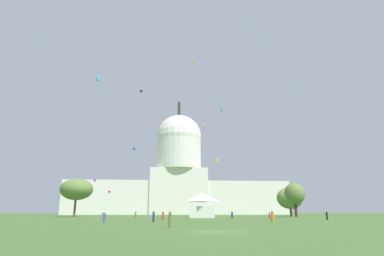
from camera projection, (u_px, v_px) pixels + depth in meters
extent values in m
plane|color=#42662D|center=(216.00, 232.00, 24.67)|extent=(800.00, 800.00, 0.00)
cube|color=silver|center=(123.00, 198.00, 180.19)|extent=(64.29, 19.60, 18.87)
cube|color=silver|center=(232.00, 198.00, 185.49)|extent=(64.29, 19.60, 18.87)
cube|color=silver|center=(178.00, 192.00, 183.78)|extent=(33.00, 21.56, 26.08)
cylinder|color=silver|center=(179.00, 153.00, 189.79)|extent=(27.17, 27.17, 19.97)
sphere|color=silver|center=(179.00, 137.00, 192.39)|extent=(27.83, 27.83, 27.83)
cylinder|color=#2D3833|center=(179.00, 109.00, 197.22)|extent=(1.80, 1.80, 9.19)
cube|color=white|center=(202.00, 212.00, 83.86)|extent=(7.15, 6.98, 2.98)
pyramid|color=white|center=(202.00, 197.00, 84.89)|extent=(7.51, 7.33, 2.47)
cylinder|color=brown|center=(75.00, 206.00, 99.40)|extent=(0.67, 0.67, 6.55)
ellipsoid|color=olive|center=(77.00, 189.00, 100.79)|extent=(14.10, 13.84, 6.90)
cylinder|color=#42301E|center=(291.00, 210.00, 115.19)|extent=(0.72, 0.72, 4.16)
ellipsoid|color=olive|center=(290.00, 198.00, 116.35)|extent=(13.21, 12.30, 7.85)
cylinder|color=#42301E|center=(296.00, 208.00, 99.67)|extent=(0.88, 0.88, 5.23)
ellipsoid|color=olive|center=(295.00, 194.00, 100.88)|extent=(8.55, 8.42, 6.81)
cylinder|color=olive|center=(136.00, 215.00, 75.05)|extent=(0.41, 0.41, 1.53)
sphere|color=#A37556|center=(136.00, 211.00, 75.27)|extent=(0.24, 0.24, 0.20)
cylinder|color=red|center=(163.00, 216.00, 65.38)|extent=(0.58, 0.58, 1.50)
sphere|color=beige|center=(163.00, 211.00, 65.61)|extent=(0.31, 0.31, 0.23)
cylinder|color=orange|center=(273.00, 217.00, 49.30)|extent=(0.67, 0.67, 1.49)
sphere|color=#A37556|center=(272.00, 211.00, 49.52)|extent=(0.35, 0.35, 0.25)
cylinder|color=black|center=(327.00, 216.00, 61.90)|extent=(0.51, 0.51, 1.50)
sphere|color=beige|center=(326.00, 212.00, 62.12)|extent=(0.29, 0.29, 0.20)
cylinder|color=red|center=(270.00, 216.00, 76.13)|extent=(0.48, 0.48, 1.34)
sphere|color=beige|center=(269.00, 212.00, 76.33)|extent=(0.29, 0.29, 0.21)
cylinder|color=navy|center=(232.00, 215.00, 77.81)|extent=(0.53, 0.53, 1.51)
sphere|color=beige|center=(232.00, 212.00, 78.04)|extent=(0.27, 0.27, 0.23)
cylinder|color=gray|center=(103.00, 217.00, 58.09)|extent=(0.52, 0.52, 1.31)
sphere|color=beige|center=(103.00, 212.00, 58.29)|extent=(0.29, 0.29, 0.24)
cylinder|color=#3D5684|center=(105.00, 218.00, 46.30)|extent=(0.42, 0.42, 1.29)
sphere|color=beige|center=(105.00, 213.00, 46.49)|extent=(0.25, 0.25, 0.22)
cylinder|color=olive|center=(170.00, 221.00, 31.20)|extent=(0.37, 0.37, 1.39)
sphere|color=#A37556|center=(170.00, 212.00, 31.41)|extent=(0.26, 0.26, 0.23)
cylinder|color=navy|center=(154.00, 217.00, 48.11)|extent=(0.46, 0.46, 1.53)
sphere|color=tan|center=(154.00, 211.00, 48.34)|extent=(0.30, 0.30, 0.22)
cube|color=red|center=(151.00, 112.00, 109.81)|extent=(0.48, 0.82, 1.01)
cylinder|color=pink|center=(150.00, 117.00, 109.27)|extent=(0.17, 0.18, 3.03)
cube|color=black|center=(141.00, 91.00, 125.39)|extent=(1.14, 0.46, 1.40)
cube|color=#8CD133|center=(193.00, 62.00, 102.23)|extent=(0.69, 0.65, 0.39)
cube|color=#8CD133|center=(193.00, 61.00, 102.35)|extent=(0.69, 0.65, 0.39)
cylinder|color=#8CD133|center=(193.00, 66.00, 101.87)|extent=(0.26, 0.39, 2.39)
cube|color=teal|center=(222.00, 111.00, 131.31)|extent=(0.88, 0.91, 0.44)
cube|color=teal|center=(222.00, 110.00, 131.43)|extent=(0.88, 0.91, 0.44)
cube|color=gold|center=(204.00, 126.00, 129.60)|extent=(0.79, 0.85, 0.52)
cube|color=gold|center=(204.00, 125.00, 129.74)|extent=(0.79, 0.85, 0.52)
cylinder|color=purple|center=(204.00, 130.00, 129.18)|extent=(0.10, 0.27, 2.87)
cube|color=#D1339E|center=(109.00, 192.00, 143.25)|extent=(1.27, 1.28, 0.46)
cube|color=#D1339E|center=(110.00, 191.00, 143.38)|extent=(1.27, 1.28, 0.46)
cube|color=blue|center=(134.00, 149.00, 154.67)|extent=(1.37, 1.37, 0.51)
cube|color=blue|center=(134.00, 148.00, 154.80)|extent=(1.37, 1.37, 0.51)
cylinder|color=blue|center=(134.00, 151.00, 154.46)|extent=(0.17, 0.13, 1.27)
cube|color=purple|center=(95.00, 180.00, 93.51)|extent=(0.63, 0.41, 0.81)
cube|color=white|center=(117.00, 122.00, 158.15)|extent=(0.66, 0.62, 0.90)
cylinder|color=gold|center=(117.00, 125.00, 157.71)|extent=(0.14, 0.22, 2.50)
cube|color=#33BCDB|center=(98.00, 80.00, 123.30)|extent=(1.50, 1.52, 0.60)
cube|color=#33BCDB|center=(98.00, 78.00, 123.46)|extent=(1.50, 1.52, 0.60)
cylinder|color=#33BCDB|center=(97.00, 83.00, 122.93)|extent=(0.16, 0.31, 2.27)
cube|color=yellow|center=(217.00, 161.00, 119.70)|extent=(1.03, 0.97, 0.60)
cube|color=yellow|center=(217.00, 160.00, 119.85)|extent=(1.03, 0.97, 0.60)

